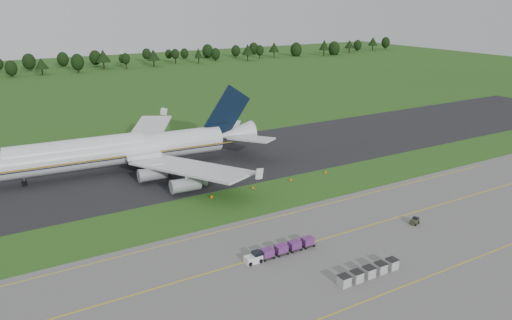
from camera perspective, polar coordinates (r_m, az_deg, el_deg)
ground at (r=105.52m, az=0.18°, el=-4.42°), size 600.00×600.00×0.00m
apron at (r=81.17m, az=12.85°, el=-12.17°), size 300.00×52.00×0.06m
taxiway at (r=128.87m, az=-6.21°, el=-0.30°), size 300.00×40.00×0.08m
apron_markings at (r=85.64m, az=9.61°, el=-10.24°), size 300.00×30.20×0.01m
tree_line at (r=308.84m, az=-22.48°, el=10.30°), size 527.49×22.32×11.71m
aircraft at (r=124.57m, az=-15.09°, el=1.14°), size 68.15×66.35×19.15m
baggage_train at (r=83.16m, az=2.70°, el=-10.23°), size 13.16×1.68×1.62m
utility_cart at (r=98.29m, az=17.66°, el=-6.73°), size 2.03×1.55×0.98m
uld_row at (r=78.96m, az=12.76°, el=-12.37°), size 11.25×1.65×1.63m
edge_markers at (r=112.82m, az=1.88°, el=-2.76°), size 30.89×0.30×0.60m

